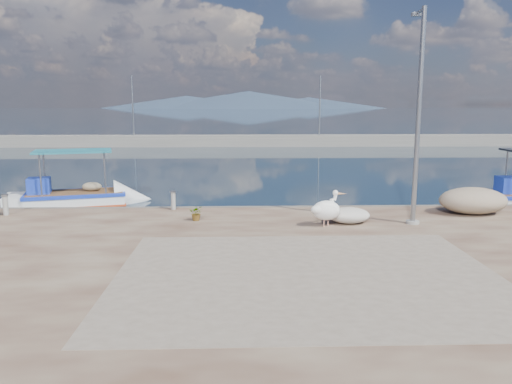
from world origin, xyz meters
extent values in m
plane|color=#162635|center=(0.00, 0.00, 0.00)|extent=(1400.00, 1400.00, 0.00)
cube|color=#492C20|center=(0.00, -6.00, 0.25)|extent=(44.00, 22.00, 0.50)
cube|color=gray|center=(1.00, -3.00, 0.50)|extent=(9.00, 7.00, 0.01)
cube|color=gray|center=(0.00, 40.00, 0.60)|extent=(120.00, 2.20, 1.20)
cylinder|color=gray|center=(-12.00, 40.00, 4.00)|extent=(0.16, 0.16, 7.00)
cylinder|color=gray|center=(8.00, 40.00, 4.00)|extent=(0.16, 0.16, 7.00)
cone|color=#28384C|center=(-70.00, 650.00, 8.00)|extent=(220.00, 220.00, 16.00)
cone|color=#28384C|center=(10.00, 650.00, 11.00)|extent=(280.00, 280.00, 22.00)
cone|color=#28384C|center=(90.00, 650.00, 7.00)|extent=(200.00, 200.00, 14.00)
cube|color=white|center=(-7.99, 8.16, 0.08)|extent=(6.27, 3.42, 0.98)
cube|color=#1A36AE|center=(-7.99, 8.16, 0.51)|extent=(4.67, 3.05, 0.14)
cube|color=#B33C16|center=(-7.99, 8.16, 0.02)|extent=(4.66, 3.03, 0.12)
cube|color=#1A36AE|center=(-9.43, 7.77, 0.93)|extent=(1.13, 1.13, 0.72)
cube|color=#1B5F6E|center=(-7.99, 8.16, 2.42)|extent=(3.65, 2.64, 0.08)
cube|color=#1A36AE|center=(11.30, 7.23, 0.95)|extent=(0.99, 0.99, 0.74)
cylinder|color=tan|center=(2.17, 1.71, 0.65)|extent=(0.04, 0.04, 0.30)
cylinder|color=tan|center=(2.31, 1.76, 0.65)|extent=(0.04, 0.04, 0.30)
ellipsoid|color=white|center=(2.24, 1.73, 1.04)|extent=(1.05, 0.84, 0.65)
cylinder|color=white|center=(2.50, 1.83, 1.37)|extent=(0.24, 0.18, 0.55)
sphere|color=white|center=(2.54, 1.85, 1.60)|extent=(0.18, 0.18, 0.18)
cone|color=#F09A5D|center=(2.75, 1.92, 1.56)|extent=(0.45, 0.24, 0.13)
cylinder|color=gray|center=(5.23, 2.05, 4.00)|extent=(0.16, 0.16, 7.00)
cylinder|color=gray|center=(5.23, 2.05, 0.55)|extent=(0.44, 0.44, 0.10)
cube|color=gray|center=(5.23, 2.70, 7.35)|extent=(0.35, 0.18, 0.12)
cylinder|color=gray|center=(-3.13, 4.60, 0.84)|extent=(0.18, 0.18, 0.69)
cylinder|color=gray|center=(-3.13, 4.60, 1.19)|extent=(0.24, 0.24, 0.06)
cylinder|color=gray|center=(-9.07, 3.80, 0.87)|extent=(0.19, 0.19, 0.74)
cylinder|color=gray|center=(-9.07, 3.80, 1.24)|extent=(0.25, 0.25, 0.06)
imported|color=#33722D|center=(-2.08, 2.72, 0.77)|extent=(0.50, 0.44, 0.54)
ellipsoid|color=#BEA68D|center=(7.95, 3.53, 0.98)|extent=(2.46, 1.76, 0.97)
ellipsoid|color=silver|center=(3.09, 2.20, 0.77)|extent=(1.41, 1.06, 0.53)
camera|label=1|loc=(-0.56, -14.14, 4.45)|focal=35.00mm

